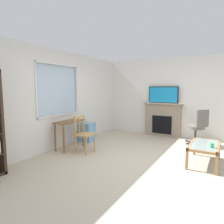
{
  "coord_description": "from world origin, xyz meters",
  "views": [
    {
      "loc": [
        -3.77,
        -1.42,
        1.56
      ],
      "look_at": [
        0.05,
        0.81,
        1.04
      ],
      "focal_mm": 31.75,
      "sensor_mm": 36.0,
      "label": 1
    }
  ],
  "objects_px": {
    "fireplace": "(163,119)",
    "office_chair": "(198,125)",
    "wooden_chair": "(84,134)",
    "tv": "(163,95)",
    "coffee_table": "(205,147)",
    "desk_under_window": "(69,126)",
    "plastic_drawer_unit": "(87,132)",
    "sippy_cup": "(212,145)"
  },
  "relations": [
    {
      "from": "fireplace",
      "to": "tv",
      "type": "xyz_separation_m",
      "value": [
        -0.02,
        0.0,
        0.81
      ]
    },
    {
      "from": "coffee_table",
      "to": "tv",
      "type": "bearing_deg",
      "value": 36.54
    },
    {
      "from": "tv",
      "to": "plastic_drawer_unit",
      "type": "bearing_deg",
      "value": 135.49
    },
    {
      "from": "coffee_table",
      "to": "sippy_cup",
      "type": "xyz_separation_m",
      "value": [
        -0.2,
        -0.14,
        0.11
      ]
    },
    {
      "from": "office_chair",
      "to": "tv",
      "type": "bearing_deg",
      "value": 66.67
    },
    {
      "from": "wooden_chair",
      "to": "tv",
      "type": "bearing_deg",
      "value": -24.17
    },
    {
      "from": "wooden_chair",
      "to": "tv",
      "type": "height_order",
      "value": "tv"
    },
    {
      "from": "wooden_chair",
      "to": "coffee_table",
      "type": "xyz_separation_m",
      "value": [
        0.67,
        -2.64,
        -0.11
      ]
    },
    {
      "from": "coffee_table",
      "to": "sippy_cup",
      "type": "bearing_deg",
      "value": -144.59
    },
    {
      "from": "desk_under_window",
      "to": "fireplace",
      "type": "xyz_separation_m",
      "value": [
        2.6,
        -1.7,
        -0.04
      ]
    },
    {
      "from": "desk_under_window",
      "to": "wooden_chair",
      "type": "xyz_separation_m",
      "value": [
        -0.06,
        -0.51,
        -0.12
      ]
    },
    {
      "from": "plastic_drawer_unit",
      "to": "office_chair",
      "type": "xyz_separation_m",
      "value": [
        1.29,
        -2.89,
        0.27
      ]
    },
    {
      "from": "plastic_drawer_unit",
      "to": "office_chair",
      "type": "distance_m",
      "value": 3.18
    },
    {
      "from": "wooden_chair",
      "to": "plastic_drawer_unit",
      "type": "height_order",
      "value": "wooden_chair"
    },
    {
      "from": "fireplace",
      "to": "office_chair",
      "type": "height_order",
      "value": "fireplace"
    },
    {
      "from": "wooden_chair",
      "to": "coffee_table",
      "type": "relative_size",
      "value": 0.85
    },
    {
      "from": "plastic_drawer_unit",
      "to": "coffee_table",
      "type": "height_order",
      "value": "plastic_drawer_unit"
    },
    {
      "from": "desk_under_window",
      "to": "wooden_chair",
      "type": "height_order",
      "value": "wooden_chair"
    },
    {
      "from": "tv",
      "to": "sippy_cup",
      "type": "height_order",
      "value": "tv"
    },
    {
      "from": "plastic_drawer_unit",
      "to": "sippy_cup",
      "type": "relative_size",
      "value": 6.31
    },
    {
      "from": "plastic_drawer_unit",
      "to": "fireplace",
      "type": "xyz_separation_m",
      "value": [
        1.8,
        -1.75,
        0.27
      ]
    },
    {
      "from": "desk_under_window",
      "to": "fireplace",
      "type": "bearing_deg",
      "value": -33.19
    },
    {
      "from": "plastic_drawer_unit",
      "to": "tv",
      "type": "distance_m",
      "value": 2.72
    },
    {
      "from": "office_chair",
      "to": "sippy_cup",
      "type": "distance_m",
      "value": 1.74
    },
    {
      "from": "wooden_chair",
      "to": "plastic_drawer_unit",
      "type": "xyz_separation_m",
      "value": [
        0.86,
        0.56,
        -0.18
      ]
    },
    {
      "from": "coffee_table",
      "to": "desk_under_window",
      "type": "bearing_deg",
      "value": 100.99
    },
    {
      "from": "desk_under_window",
      "to": "coffee_table",
      "type": "relative_size",
      "value": 0.8
    },
    {
      "from": "tv",
      "to": "sippy_cup",
      "type": "relative_size",
      "value": 10.63
    },
    {
      "from": "tv",
      "to": "office_chair",
      "type": "distance_m",
      "value": 1.48
    },
    {
      "from": "wooden_chair",
      "to": "plastic_drawer_unit",
      "type": "relative_size",
      "value": 1.58
    },
    {
      "from": "fireplace",
      "to": "tv",
      "type": "relative_size",
      "value": 1.31
    },
    {
      "from": "wooden_chair",
      "to": "fireplace",
      "type": "xyz_separation_m",
      "value": [
        2.66,
        -1.19,
        0.09
      ]
    },
    {
      "from": "office_chair",
      "to": "sippy_cup",
      "type": "relative_size",
      "value": 11.11
    },
    {
      "from": "wooden_chair",
      "to": "office_chair",
      "type": "relative_size",
      "value": 0.9
    },
    {
      "from": "wooden_chair",
      "to": "sippy_cup",
      "type": "bearing_deg",
      "value": -80.39
    },
    {
      "from": "fireplace",
      "to": "wooden_chair",
      "type": "bearing_deg",
      "value": 155.98
    },
    {
      "from": "plastic_drawer_unit",
      "to": "tv",
      "type": "height_order",
      "value": "tv"
    },
    {
      "from": "coffee_table",
      "to": "fireplace",
      "type": "bearing_deg",
      "value": 36.29
    },
    {
      "from": "desk_under_window",
      "to": "wooden_chair",
      "type": "relative_size",
      "value": 0.94
    },
    {
      "from": "desk_under_window",
      "to": "office_chair",
      "type": "height_order",
      "value": "office_chair"
    },
    {
      "from": "plastic_drawer_unit",
      "to": "coffee_table",
      "type": "relative_size",
      "value": 0.54
    },
    {
      "from": "fireplace",
      "to": "sippy_cup",
      "type": "xyz_separation_m",
      "value": [
        -2.19,
        -1.6,
        -0.09
      ]
    }
  ]
}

